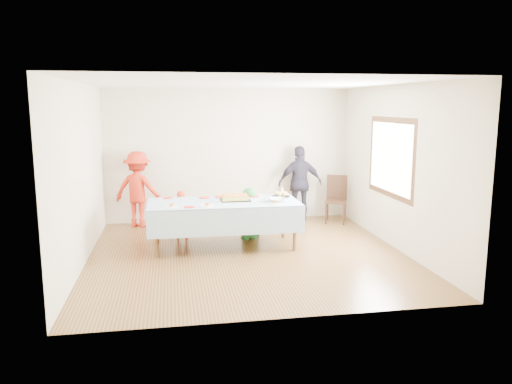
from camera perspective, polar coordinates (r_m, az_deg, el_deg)
The scene contains 22 objects.
ground at distance 8.11m, azimuth -0.98°, elevation -7.10°, with size 5.00×5.00×0.00m, color #4C2F15.
room_walls at distance 7.79m, azimuth -0.63°, elevation 5.48°, with size 5.04×5.04×2.72m.
party_table at distance 8.36m, azimuth -3.70°, elevation -1.47°, with size 2.50×1.10×0.78m.
birthday_cake at distance 8.45m, azimuth -2.39°, elevation -0.67°, with size 0.50×0.38×0.09m.
rolls_tray at distance 8.76m, azimuth 2.85°, elevation -0.29°, with size 0.31×0.31×0.09m.
punch_bowl at distance 8.27m, azimuth 2.46°, elevation -0.94°, with size 0.29×0.29×0.07m, color silver.
party_hat at distance 8.95m, azimuth 2.98°, elevation 0.25°, with size 0.11×0.11×0.18m, color white.
fork_pile at distance 8.30m, azimuth 1.09°, elevation -0.91°, with size 0.24×0.18×0.07m, color white, non-canonical shape.
plate_red_far_a at distance 8.75m, azimuth -10.03°, elevation -0.68°, with size 0.16×0.16×0.01m, color red.
plate_red_far_b at distance 8.70m, azimuth -5.95°, elevation -0.64°, with size 0.19×0.19×0.01m, color red.
plate_red_far_c at distance 8.77m, azimuth -4.17°, elevation -0.53°, with size 0.19×0.19×0.01m, color red.
plate_red_far_d at distance 8.76m, azimuth -0.31°, elevation -0.52°, with size 0.20×0.20×0.01m, color red.
plate_red_near at distance 7.94m, azimuth -7.63°, elevation -1.71°, with size 0.17×0.17×0.01m, color red.
plate_white_left at distance 8.00m, azimuth -9.64°, elevation -1.67°, with size 0.21×0.21×0.01m, color white.
plate_white_mid at distance 7.98m, azimuth -5.65°, elevation -1.59°, with size 0.22×0.22×0.01m, color white.
plate_white_right at distance 8.17m, azimuth 2.13°, elevation -1.29°, with size 0.22×0.22×0.01m, color white.
dining_chair at distance 10.30m, azimuth 9.16°, elevation -0.49°, with size 0.54×0.54×0.96m.
toddler_left at distance 8.99m, azimuth -8.52°, elevation -2.59°, with size 0.32×0.21×0.88m, color red.
toddler_mid at distance 8.88m, azimuth -0.73°, elevation -2.47°, with size 0.46×0.30×0.93m, color #297C38.
toddler_right at distance 9.02m, azimuth -0.71°, elevation -2.74°, with size 0.38×0.30×0.79m, color #D57563.
adult_left at distance 10.02m, azimuth -13.32°, elevation 0.30°, with size 0.96×0.55×1.48m, color red.
adult_right at distance 10.33m, azimuth 5.06°, elevation 0.99°, with size 0.91×0.38×1.55m, color #2C2939.
Camera 1 is at (-1.17, -7.66, 2.39)m, focal length 35.00 mm.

